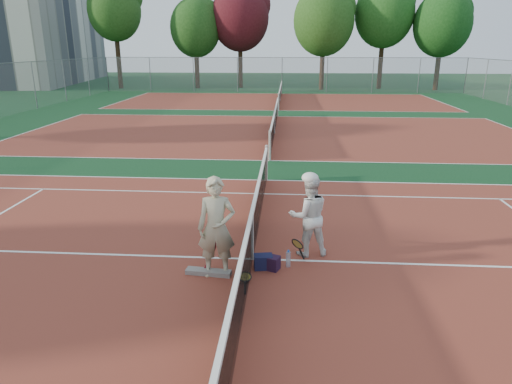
% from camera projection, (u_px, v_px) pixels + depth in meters
% --- Properties ---
extents(ground, '(130.00, 130.00, 0.00)m').
position_uv_depth(ground, '(252.00, 259.00, 8.85)').
color(ground, '#0E3519').
rests_on(ground, ground).
extents(court_main, '(23.77, 10.97, 0.01)m').
position_uv_depth(court_main, '(252.00, 259.00, 8.85)').
color(court_main, maroon).
rests_on(court_main, ground).
extents(court_far_a, '(23.77, 10.97, 0.01)m').
position_uv_depth(court_far_a, '(274.00, 133.00, 21.67)').
color(court_far_a, maroon).
rests_on(court_far_a, ground).
extents(court_far_b, '(23.77, 10.97, 0.01)m').
position_uv_depth(court_far_b, '(280.00, 101.00, 34.50)').
color(court_far_b, maroon).
rests_on(court_far_b, ground).
extents(net_main, '(0.10, 10.98, 1.02)m').
position_uv_depth(net_main, '(252.00, 235.00, 8.70)').
color(net_main, black).
rests_on(net_main, ground).
extents(net_far_a, '(0.10, 10.98, 1.02)m').
position_uv_depth(net_far_a, '(275.00, 122.00, 21.52)').
color(net_far_a, black).
rests_on(net_far_a, ground).
extents(net_far_b, '(0.10, 10.98, 1.02)m').
position_uv_depth(net_far_b, '(280.00, 94.00, 34.34)').
color(net_far_b, black).
rests_on(net_far_b, ground).
extents(fence_back, '(32.00, 0.06, 3.00)m').
position_uv_depth(fence_back, '(282.00, 75.00, 40.69)').
color(fence_back, slate).
rests_on(fence_back, ground).
extents(apartment_block, '(12.96, 23.18, 15.00)m').
position_uv_depth(apartment_block, '(30.00, 12.00, 50.24)').
color(apartment_block, beige).
rests_on(apartment_block, ground).
extents(player_a, '(0.69, 0.48, 1.83)m').
position_uv_depth(player_a, '(216.00, 228.00, 7.97)').
color(player_a, '#B9B08F').
rests_on(player_a, ground).
extents(player_b, '(0.90, 0.77, 1.61)m').
position_uv_depth(player_b, '(309.00, 216.00, 8.84)').
color(player_b, white).
rests_on(player_b, ground).
extents(racket_red, '(0.33, 0.33, 0.56)m').
position_uv_depth(racket_red, '(213.00, 257.00, 8.29)').
color(racket_red, maroon).
rests_on(racket_red, ground).
extents(racket_black_held, '(0.42, 0.43, 0.53)m').
position_uv_depth(racket_black_held, '(297.00, 251.00, 8.58)').
color(racket_black_held, black).
rests_on(racket_black_held, ground).
extents(racket_spare, '(0.32, 0.62, 0.12)m').
position_uv_depth(racket_spare, '(245.00, 278.00, 8.00)').
color(racket_spare, black).
rests_on(racket_spare, ground).
extents(sports_bag_navy, '(0.37, 0.28, 0.27)m').
position_uv_depth(sports_bag_navy, '(263.00, 262.00, 8.45)').
color(sports_bag_navy, black).
rests_on(sports_bag_navy, ground).
extents(sports_bag_purple, '(0.38, 0.32, 0.26)m').
position_uv_depth(sports_bag_purple, '(271.00, 263.00, 8.42)').
color(sports_bag_purple, black).
rests_on(sports_bag_purple, ground).
extents(net_cover_canvas, '(0.84, 0.28, 0.09)m').
position_uv_depth(net_cover_canvas, '(209.00, 272.00, 8.25)').
color(net_cover_canvas, slate).
rests_on(net_cover_canvas, ground).
extents(water_bottle, '(0.09, 0.09, 0.30)m').
position_uv_depth(water_bottle, '(288.00, 259.00, 8.51)').
color(water_bottle, '#A9C0D7').
rests_on(water_bottle, ground).
extents(tree_back_0, '(4.94, 4.94, 10.02)m').
position_uv_depth(tree_back_0, '(114.00, 10.00, 42.74)').
color(tree_back_0, '#382314').
rests_on(tree_back_0, ground).
extents(tree_back_1, '(4.79, 4.79, 8.37)m').
position_uv_depth(tree_back_1, '(195.00, 28.00, 43.41)').
color(tree_back_1, '#382314').
rests_on(tree_back_1, ground).
extents(tree_back_maroon, '(5.53, 5.53, 9.76)m').
position_uv_depth(tree_back_maroon, '(240.00, 17.00, 43.53)').
color(tree_back_maroon, '#382314').
rests_on(tree_back_maroon, ground).
extents(tree_back_3, '(5.55, 5.55, 9.39)m').
position_uv_depth(tree_back_3, '(324.00, 21.00, 41.62)').
color(tree_back_3, '#382314').
rests_on(tree_back_3, ground).
extents(tree_back_4, '(5.48, 5.48, 10.03)m').
position_uv_depth(tree_back_4, '(384.00, 13.00, 42.44)').
color(tree_back_4, '#382314').
rests_on(tree_back_4, ground).
extents(tree_back_5, '(5.14, 5.14, 8.84)m').
position_uv_depth(tree_back_5, '(443.00, 24.00, 41.23)').
color(tree_back_5, '#382314').
rests_on(tree_back_5, ground).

